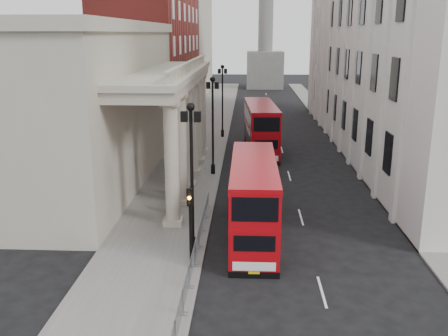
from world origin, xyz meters
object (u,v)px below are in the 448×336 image
at_px(bus_near, 253,198).
at_px(pedestrian_a, 170,200).
at_px(traffic_light, 190,214).
at_px(pedestrian_b, 173,185).
at_px(pedestrian_c, 182,156).
at_px(lamp_post_north, 222,96).
at_px(lamp_post_mid, 213,119).
at_px(monument_column, 266,14).
at_px(lamp_post_south, 192,169).
at_px(bus_far, 261,127).

xyz_separation_m(bus_near, pedestrian_a, (-5.53, 3.49, -1.43)).
bearing_deg(pedestrian_a, traffic_light, -93.42).
relative_size(pedestrian_b, pedestrian_c, 0.90).
xyz_separation_m(lamp_post_north, traffic_light, (0.10, -34.02, -1.80)).
distance_m(lamp_post_north, bus_near, 29.75).
xyz_separation_m(lamp_post_mid, traffic_light, (0.10, -18.02, -1.80)).
distance_m(traffic_light, bus_near, 5.64).
bearing_deg(pedestrian_c, monument_column, 76.48).
distance_m(monument_column, lamp_post_mid, 73.14).
relative_size(lamp_post_south, pedestrian_c, 4.56).
xyz_separation_m(monument_column, pedestrian_c, (-9.57, -69.65, -14.95)).
bearing_deg(traffic_light, lamp_post_south, 92.84).
distance_m(bus_far, pedestrian_b, 16.73).
relative_size(lamp_post_south, lamp_post_mid, 1.00).
height_order(lamp_post_mid, bus_far, lamp_post_mid).
height_order(monument_column, lamp_post_south, monument_column).
bearing_deg(pedestrian_a, lamp_post_north, 66.00).
bearing_deg(bus_near, pedestrian_b, 129.11).
height_order(monument_column, lamp_post_north, monument_column).
distance_m(traffic_light, pedestrian_a, 8.63).
relative_size(lamp_post_mid, bus_far, 0.71).
height_order(lamp_post_mid, lamp_post_north, same).
bearing_deg(pedestrian_b, bus_far, -134.12).
xyz_separation_m(lamp_post_mid, pedestrian_c, (-2.97, 2.35, -3.88)).
bearing_deg(bus_far, traffic_light, -102.63).
bearing_deg(bus_far, lamp_post_north, 117.69).
relative_size(monument_column, pedestrian_c, 29.69).
relative_size(lamp_post_north, pedestrian_c, 4.56).
relative_size(lamp_post_mid, pedestrian_b, 5.05).
distance_m(monument_column, pedestrian_a, 83.78).
bearing_deg(monument_column, lamp_post_south, -94.29).
bearing_deg(bus_far, monument_column, 84.14).
height_order(lamp_post_mid, pedestrian_a, lamp_post_mid).
bearing_deg(bus_near, lamp_post_north, 96.35).
bearing_deg(lamp_post_north, monument_column, 83.28).
height_order(lamp_post_mid, traffic_light, lamp_post_mid).
distance_m(monument_column, lamp_post_south, 88.94).
distance_m(lamp_post_south, lamp_post_mid, 16.00).
bearing_deg(lamp_post_mid, pedestrian_b, -112.72).
distance_m(lamp_post_mid, pedestrian_a, 10.91).
relative_size(lamp_post_mid, lamp_post_north, 1.00).
xyz_separation_m(lamp_post_mid, bus_near, (3.36, -13.46, -2.46)).
bearing_deg(lamp_post_north, pedestrian_a, -94.80).
bearing_deg(lamp_post_south, pedestrian_c, 99.19).
bearing_deg(lamp_post_north, traffic_light, -89.83).
height_order(monument_column, lamp_post_mid, monument_column).
bearing_deg(pedestrian_b, lamp_post_mid, -132.37).
xyz_separation_m(lamp_post_mid, pedestrian_a, (-2.18, -9.96, -3.89)).
bearing_deg(monument_column, traffic_light, -94.13).
bearing_deg(pedestrian_a, lamp_post_south, -89.37).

